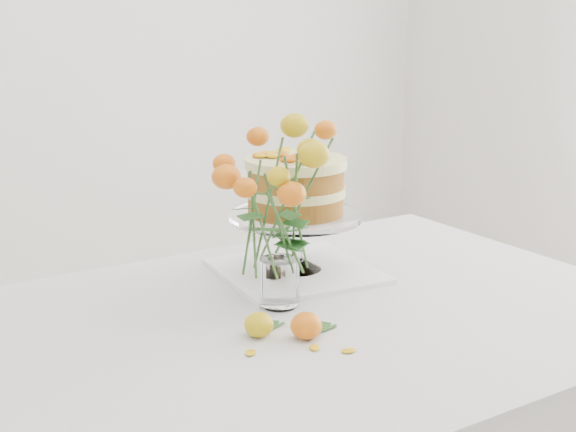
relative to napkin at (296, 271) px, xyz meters
name	(u,v)px	position (x,y,z in m)	size (l,w,h in m)	color
table	(280,361)	(-0.17, -0.20, -0.09)	(1.43, 0.93, 0.76)	tan
napkin	(296,271)	(0.00, 0.00, 0.00)	(0.31, 0.31, 0.01)	white
cake_stand	(296,192)	(0.00, 0.00, 0.17)	(0.28, 0.28, 0.25)	white
rose_vase	(279,193)	(-0.13, -0.15, 0.22)	(0.29, 0.29, 0.38)	white
loose_rose_near	(259,325)	(-0.24, -0.25, 0.02)	(0.09, 0.05, 0.04)	gold
loose_rose_far	(306,326)	(-0.17, -0.30, 0.02)	(0.10, 0.06, 0.05)	orange
stray_petal_a	(250,353)	(-0.29, -0.30, 0.00)	(0.03, 0.02, 0.00)	#F5B50F
stray_petal_b	(315,348)	(-0.19, -0.34, 0.00)	(0.03, 0.02, 0.00)	#F5B50F
stray_petal_c	(349,351)	(-0.15, -0.38, 0.00)	(0.03, 0.02, 0.00)	#F5B50F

